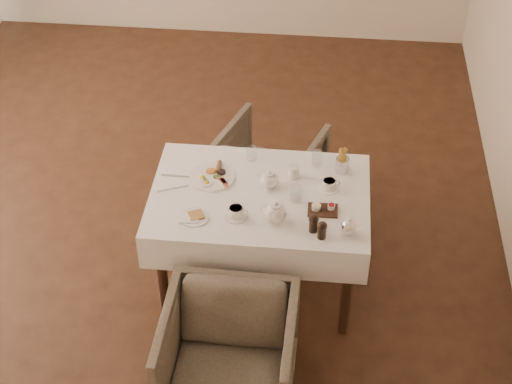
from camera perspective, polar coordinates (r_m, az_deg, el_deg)
The scene contains 20 objects.
table at distance 4.64m, azimuth 0.27°, elevation -1.25°, with size 1.28×0.88×0.75m.
armchair_near at distance 4.29m, azimuth -2.00°, elevation -11.94°, with size 0.70×0.72×0.65m, color #453E33.
armchair_far at distance 5.46m, azimuth 0.94°, elevation 1.61°, with size 0.65×0.67×0.61m, color #453E33.
breakfast_plate at distance 4.69m, azimuth -3.20°, elevation 1.18°, with size 0.27×0.27×0.03m.
side_plate at distance 4.42m, azimuth -4.58°, elevation -1.85°, with size 0.17×0.16×0.02m.
teapot_centre at distance 4.58m, azimuth 0.98°, elevation 0.95°, with size 0.15×0.12×0.12m, color white, non-canonical shape.
teapot_front at distance 4.35m, azimuth 1.45°, elevation -1.42°, with size 0.17×0.13×0.13m, color white, non-canonical shape.
creamer at distance 4.67m, azimuth 2.74°, elevation 1.50°, with size 0.06×0.06×0.08m, color white.
teacup_near at distance 4.40m, azimuth -1.47°, elevation -1.50°, with size 0.13×0.13×0.06m.
teacup_far at distance 4.61m, azimuth 5.34°, elevation 0.52°, with size 0.12×0.12×0.06m.
glass_left at distance 4.80m, azimuth -0.32°, elevation 2.82°, with size 0.06×0.06×0.09m, color silver.
glass_mid at distance 4.50m, azimuth 2.92°, elevation -0.11°, with size 0.07×0.07×0.10m, color silver.
glass_right at distance 4.78m, azimuth 4.45°, elevation 2.51°, with size 0.06×0.06×0.09m, color silver.
condiment_board at distance 4.46m, azimuth 4.86°, elevation -1.26°, with size 0.17×0.12×0.04m.
pepper_mill_left at distance 4.30m, azimuth 4.20°, elevation -2.27°, with size 0.06×0.06×0.12m, color black, non-canonical shape.
pepper_mill_right at distance 4.27m, azimuth 4.83°, elevation -2.76°, with size 0.06×0.06×0.11m, color black, non-canonical shape.
silver_pot at distance 4.30m, azimuth 6.76°, elevation -2.47°, with size 0.11×0.09×0.12m, color white, non-canonical shape.
fries_cup at distance 4.71m, azimuth 6.31°, elevation 2.22°, with size 0.08×0.08×0.17m.
cutlery_fork at distance 4.71m, azimuth -5.73°, elevation 1.16°, with size 0.02×0.20×0.00m, color silver.
cutlery_knife at distance 4.63m, azimuth -6.08°, elevation 0.24°, with size 0.01×0.19×0.00m, color silver.
Camera 1 is at (0.96, -4.25, 3.71)m, focal length 55.00 mm.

